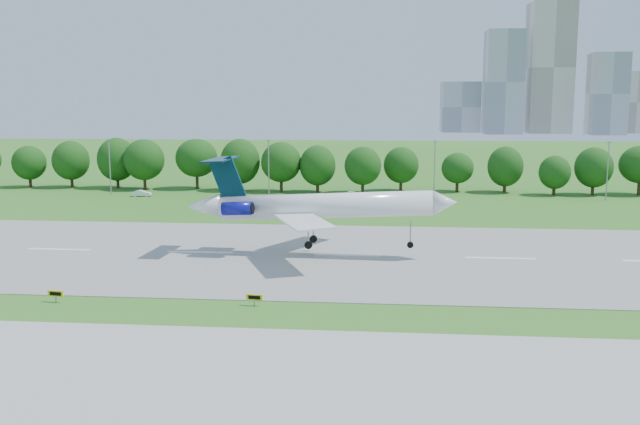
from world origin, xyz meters
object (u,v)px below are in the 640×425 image
(service_vehicle_a, at_px, (142,193))
(service_vehicle_b, at_px, (353,194))
(taxi_sign_left, at_px, (56,294))
(airliner, at_px, (312,205))

(service_vehicle_a, relative_size, service_vehicle_b, 1.04)
(taxi_sign_left, bearing_deg, service_vehicle_b, 80.17)
(airliner, height_order, taxi_sign_left, airliner)
(airliner, xyz_separation_m, taxi_sign_left, (-23.79, -24.89, -5.87))
(taxi_sign_left, xyz_separation_m, service_vehicle_b, (26.52, 83.03, -0.23))
(service_vehicle_a, height_order, service_vehicle_b, service_vehicle_a)
(service_vehicle_a, xyz_separation_m, service_vehicle_b, (45.31, 3.27, -0.01))
(taxi_sign_left, height_order, service_vehicle_b, service_vehicle_b)
(airliner, relative_size, taxi_sign_left, 20.77)
(taxi_sign_left, bearing_deg, service_vehicle_a, 111.14)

